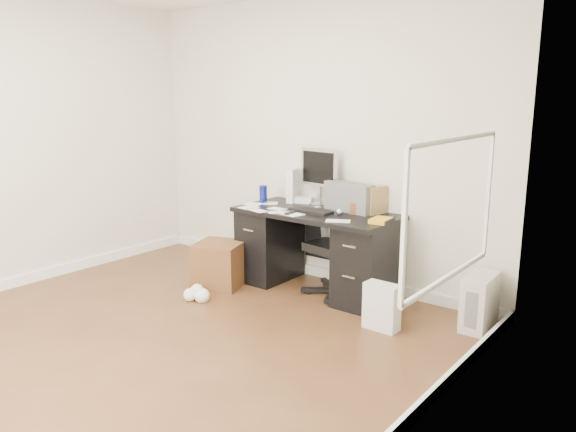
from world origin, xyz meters
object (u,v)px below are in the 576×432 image
object	(u,v)px
desk	(316,248)
wicker_basket	(220,264)
lcd_monitor	(320,177)
pc_tower	(480,301)
keyboard	(311,211)
office_chair	(336,241)

from	to	relation	value
desk	wicker_basket	bearing A→B (deg)	-149.28
lcd_monitor	pc_tower	bearing A→B (deg)	1.49
keyboard	pc_tower	size ratio (longest dim) A/B	0.97
desk	wicker_basket	distance (m)	0.94
lcd_monitor	pc_tower	size ratio (longest dim) A/B	1.28
keyboard	desk	bearing A→B (deg)	76.60
keyboard	wicker_basket	xyz separation A→B (m)	(-0.77, -0.40, -0.55)
keyboard	lcd_monitor	bearing A→B (deg)	115.00
desk	pc_tower	xyz separation A→B (m)	(1.50, 0.09, -0.19)
wicker_basket	lcd_monitor	bearing A→B (deg)	48.53
office_chair	pc_tower	bearing A→B (deg)	12.14
desk	pc_tower	size ratio (longest dim) A/B	3.52
lcd_monitor	pc_tower	xyz separation A→B (m)	(1.65, -0.17, -0.81)
desk	wicker_basket	world-z (taller)	desk
keyboard	wicker_basket	distance (m)	1.03
wicker_basket	keyboard	bearing A→B (deg)	27.70
desk	lcd_monitor	bearing A→B (deg)	120.19
keyboard	pc_tower	bearing A→B (deg)	8.54
lcd_monitor	office_chair	distance (m)	0.67
office_chair	pc_tower	size ratio (longest dim) A/B	2.37
keyboard	office_chair	world-z (taller)	office_chair
keyboard	wicker_basket	bearing A→B (deg)	-149.37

